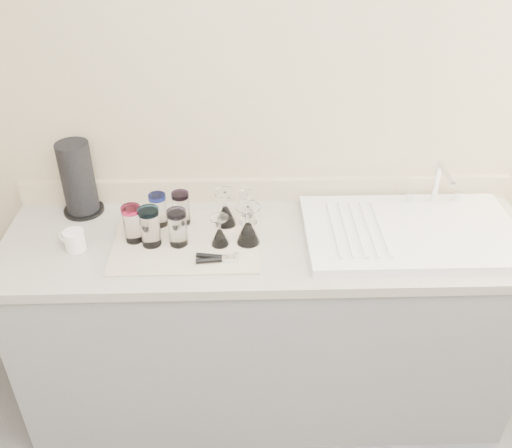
{
  "coord_description": "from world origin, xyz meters",
  "views": [
    {
      "loc": [
        -0.1,
        -0.59,
        2.17
      ],
      "look_at": [
        -0.05,
        1.15,
        1.0
      ],
      "focal_mm": 40.0,
      "sensor_mm": 36.0,
      "label": 1
    }
  ],
  "objects_px": {
    "tumbler_blue": "(150,227)",
    "paper_towel_roll": "(78,179)",
    "white_mug": "(74,240)",
    "goblet_back_right": "(248,213)",
    "can_opener": "(217,258)",
    "tumbler_purple": "(181,208)",
    "tumbler_lavender": "(178,227)",
    "tumbler_cyan": "(158,210)",
    "goblet_front_left": "(220,235)",
    "tumbler_magenta": "(133,224)",
    "sink_unit": "(412,231)",
    "goblet_front_right": "(248,230)",
    "goblet_back_left": "(226,213)"
  },
  "relations": [
    {
      "from": "tumbler_blue",
      "to": "paper_towel_roll",
      "type": "distance_m",
      "value": 0.41
    },
    {
      "from": "white_mug",
      "to": "goblet_back_right",
      "type": "bearing_deg",
      "value": 12.94
    },
    {
      "from": "can_opener",
      "to": "tumbler_purple",
      "type": "bearing_deg",
      "value": 120.35
    },
    {
      "from": "tumbler_lavender",
      "to": "paper_towel_roll",
      "type": "bearing_deg",
      "value": 148.54
    },
    {
      "from": "can_opener",
      "to": "white_mug",
      "type": "distance_m",
      "value": 0.54
    },
    {
      "from": "tumbler_purple",
      "to": "tumbler_cyan",
      "type": "bearing_deg",
      "value": -174.47
    },
    {
      "from": "tumbler_lavender",
      "to": "goblet_front_left",
      "type": "height_order",
      "value": "tumbler_lavender"
    },
    {
      "from": "paper_towel_roll",
      "to": "tumbler_cyan",
      "type": "bearing_deg",
      "value": -20.06
    },
    {
      "from": "paper_towel_roll",
      "to": "tumbler_lavender",
      "type": "bearing_deg",
      "value": -31.46
    },
    {
      "from": "tumbler_magenta",
      "to": "white_mug",
      "type": "bearing_deg",
      "value": -169.13
    },
    {
      "from": "sink_unit",
      "to": "goblet_front_left",
      "type": "distance_m",
      "value": 0.74
    },
    {
      "from": "goblet_front_right",
      "to": "white_mug",
      "type": "bearing_deg",
      "value": -178.65
    },
    {
      "from": "sink_unit",
      "to": "tumbler_magenta",
      "type": "relative_size",
      "value": 5.62
    },
    {
      "from": "tumbler_cyan",
      "to": "white_mug",
      "type": "xyz_separation_m",
      "value": [
        -0.3,
        -0.14,
        -0.04
      ]
    },
    {
      "from": "goblet_back_left",
      "to": "tumbler_lavender",
      "type": "bearing_deg",
      "value": -143.41
    },
    {
      "from": "can_opener",
      "to": "sink_unit",
      "type": "bearing_deg",
      "value": 11.34
    },
    {
      "from": "goblet_back_left",
      "to": "paper_towel_roll",
      "type": "relative_size",
      "value": 0.48
    },
    {
      "from": "sink_unit",
      "to": "goblet_front_right",
      "type": "xyz_separation_m",
      "value": [
        -0.63,
        -0.04,
        0.04
      ]
    },
    {
      "from": "sink_unit",
      "to": "tumbler_purple",
      "type": "relative_size",
      "value": 6.0
    },
    {
      "from": "tumbler_cyan",
      "to": "goblet_back_left",
      "type": "xyz_separation_m",
      "value": [
        0.26,
        -0.0,
        -0.02
      ]
    },
    {
      "from": "tumbler_lavender",
      "to": "paper_towel_roll",
      "type": "distance_m",
      "value": 0.49
    },
    {
      "from": "tumbler_blue",
      "to": "tumbler_lavender",
      "type": "relative_size",
      "value": 1.07
    },
    {
      "from": "goblet_back_left",
      "to": "paper_towel_roll",
      "type": "distance_m",
      "value": 0.61
    },
    {
      "from": "sink_unit",
      "to": "can_opener",
      "type": "distance_m",
      "value": 0.76
    },
    {
      "from": "tumbler_cyan",
      "to": "paper_towel_roll",
      "type": "xyz_separation_m",
      "value": [
        -0.33,
        0.12,
        0.07
      ]
    },
    {
      "from": "tumbler_lavender",
      "to": "goblet_front_right",
      "type": "bearing_deg",
      "value": 0.94
    },
    {
      "from": "tumbler_magenta",
      "to": "tumbler_lavender",
      "type": "bearing_deg",
      "value": -10.1
    },
    {
      "from": "goblet_front_right",
      "to": "paper_towel_roll",
      "type": "distance_m",
      "value": 0.73
    },
    {
      "from": "tumbler_purple",
      "to": "goblet_back_right",
      "type": "xyz_separation_m",
      "value": [
        0.26,
        -0.0,
        -0.02
      ]
    },
    {
      "from": "tumbler_magenta",
      "to": "paper_towel_roll",
      "type": "distance_m",
      "value": 0.34
    },
    {
      "from": "goblet_front_left",
      "to": "paper_towel_roll",
      "type": "xyz_separation_m",
      "value": [
        -0.57,
        0.26,
        0.1
      ]
    },
    {
      "from": "tumbler_cyan",
      "to": "can_opener",
      "type": "relative_size",
      "value": 0.86
    },
    {
      "from": "tumbler_magenta",
      "to": "goblet_front_right",
      "type": "distance_m",
      "value": 0.43
    },
    {
      "from": "tumbler_purple",
      "to": "white_mug",
      "type": "height_order",
      "value": "tumbler_purple"
    },
    {
      "from": "goblet_back_right",
      "to": "can_opener",
      "type": "bearing_deg",
      "value": -114.84
    },
    {
      "from": "goblet_back_left",
      "to": "goblet_front_left",
      "type": "distance_m",
      "value": 0.14
    },
    {
      "from": "can_opener",
      "to": "paper_towel_roll",
      "type": "xyz_separation_m",
      "value": [
        -0.56,
        0.36,
        0.13
      ]
    },
    {
      "from": "goblet_back_left",
      "to": "white_mug",
      "type": "distance_m",
      "value": 0.58
    },
    {
      "from": "goblet_back_left",
      "to": "goblet_front_left",
      "type": "bearing_deg",
      "value": -98.24
    },
    {
      "from": "tumbler_purple",
      "to": "can_opener",
      "type": "xyz_separation_m",
      "value": [
        0.15,
        -0.25,
        -0.06
      ]
    },
    {
      "from": "white_mug",
      "to": "paper_towel_roll",
      "type": "height_order",
      "value": "paper_towel_roll"
    },
    {
      "from": "paper_towel_roll",
      "to": "goblet_back_left",
      "type": "bearing_deg",
      "value": -11.78
    },
    {
      "from": "tumbler_magenta",
      "to": "goblet_front_left",
      "type": "xyz_separation_m",
      "value": [
        0.33,
        -0.04,
        -0.03
      ]
    },
    {
      "from": "tumbler_magenta",
      "to": "tumbler_lavender",
      "type": "relative_size",
      "value": 1.01
    },
    {
      "from": "goblet_front_left",
      "to": "goblet_front_right",
      "type": "height_order",
      "value": "goblet_front_right"
    },
    {
      "from": "goblet_front_left",
      "to": "goblet_back_right",
      "type": "bearing_deg",
      "value": 53.39
    },
    {
      "from": "tumbler_purple",
      "to": "goblet_front_right",
      "type": "bearing_deg",
      "value": -27.92
    },
    {
      "from": "goblet_back_right",
      "to": "goblet_front_right",
      "type": "xyz_separation_m",
      "value": [
        -0.0,
        -0.13,
        0.01
      ]
    },
    {
      "from": "tumbler_purple",
      "to": "tumbler_magenta",
      "type": "relative_size",
      "value": 0.94
    },
    {
      "from": "tumbler_cyan",
      "to": "tumbler_magenta",
      "type": "bearing_deg",
      "value": -128.91
    }
  ]
}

